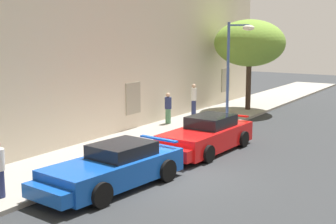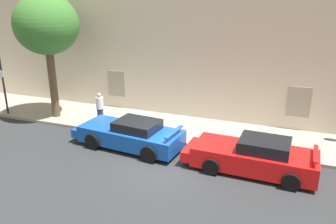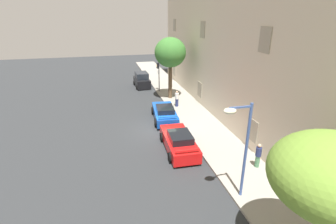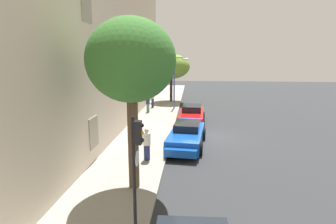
{
  "view_description": "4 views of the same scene",
  "coord_description": "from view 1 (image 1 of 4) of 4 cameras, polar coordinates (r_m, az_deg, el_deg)",
  "views": [
    {
      "loc": [
        -12.65,
        -7.86,
        4.73
      ],
      "look_at": [
        2.19,
        1.68,
        1.69
      ],
      "focal_mm": 50.32,
      "sensor_mm": 36.0,
      "label": 1
    },
    {
      "loc": [
        4.65,
        -11.68,
        6.67
      ],
      "look_at": [
        -0.4,
        1.73,
        1.63
      ],
      "focal_mm": 36.86,
      "sensor_mm": 36.0,
      "label": 2
    },
    {
      "loc": [
        18.45,
        -3.75,
        8.92
      ],
      "look_at": [
        -0.06,
        0.86,
        1.44
      ],
      "focal_mm": 27.09,
      "sensor_mm": 36.0,
      "label": 3
    },
    {
      "loc": [
        -17.35,
        0.73,
        5.26
      ],
      "look_at": [
        2.32,
        2.47,
        1.15
      ],
      "focal_mm": 29.18,
      "sensor_mm": 36.0,
      "label": 4
    }
  ],
  "objects": [
    {
      "name": "sportscar_red_lead",
      "position": [
        14.41,
        -6.98,
        -6.91
      ],
      "size": [
        5.18,
        2.39,
        1.33
      ],
      "color": "#144CB2",
      "rests_on": "ground"
    },
    {
      "name": "pedestrian_bystander",
      "position": [
        25.59,
        3.14,
        1.52
      ],
      "size": [
        0.44,
        0.44,
        1.78
      ],
      "color": "navy",
      "rests_on": "sidewalk"
    },
    {
      "name": "sportscar_yellow_flank",
      "position": [
        18.64,
        4.42,
        -3.02
      ],
      "size": [
        5.15,
        2.19,
        1.39
      ],
      "color": "red",
      "rests_on": "ground"
    },
    {
      "name": "sidewalk",
      "position": [
        17.78,
        -9.44,
        -5.56
      ],
      "size": [
        60.0,
        3.49,
        0.14
      ],
      "primitive_type": "cube",
      "color": "gray",
      "rests_on": "ground"
    },
    {
      "name": "pedestrian_admiring",
      "position": [
        23.58,
        0.01,
        0.5
      ],
      "size": [
        0.46,
        0.46,
        1.55
      ],
      "color": "#4C7F59",
      "rests_on": "sidewalk"
    },
    {
      "name": "ground_plane",
      "position": [
        15.63,
        0.86,
        -7.84
      ],
      "size": [
        80.0,
        80.0,
        0.0
      ],
      "primitive_type": "plane",
      "color": "#2B2D30"
    },
    {
      "name": "street_lamp",
      "position": [
        23.84,
        8.31,
        7.12
      ],
      "size": [
        0.44,
        1.42,
        5.03
      ],
      "color": "#3F5999",
      "rests_on": "sidewalk"
    },
    {
      "name": "tree_near_kerb",
      "position": [
        28.0,
        9.86,
        8.21
      ],
      "size": [
        4.12,
        4.12,
        5.27
      ],
      "color": "#38281E",
      "rests_on": "sidewalk"
    }
  ]
}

